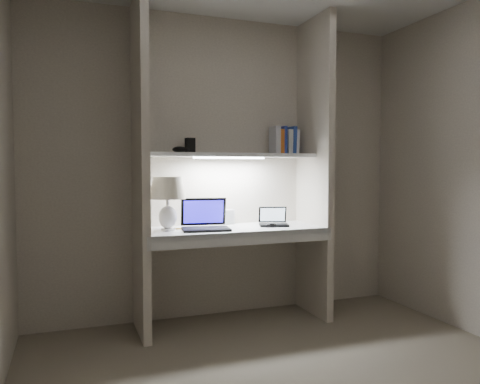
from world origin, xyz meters
name	(u,v)px	position (x,y,z in m)	size (l,w,h in m)	color
back_wall	(223,167)	(0.00, 1.50, 1.25)	(3.20, 0.01, 2.50)	beige
alcove_panel_left	(140,167)	(-0.73, 1.23, 1.25)	(0.06, 0.55, 2.50)	beige
alcove_panel_right	(315,167)	(0.73, 1.23, 1.25)	(0.06, 0.55, 2.50)	beige
desk	(233,230)	(0.00, 1.23, 0.75)	(1.40, 0.55, 0.04)	white
desk_apron	(245,238)	(0.00, 0.96, 0.72)	(1.46, 0.03, 0.10)	silver
shelf	(229,155)	(0.00, 1.32, 1.35)	(1.40, 0.36, 0.03)	silver
strip_light	(229,158)	(0.00, 1.32, 1.33)	(0.60, 0.04, 0.01)	white
table_lamp	(168,194)	(-0.53, 1.23, 1.05)	(0.28, 0.28, 0.41)	white
laptop_main	(205,222)	(-0.24, 1.20, 0.82)	(0.40, 0.36, 0.24)	black
laptop_netbook	(273,221)	(0.35, 1.23, 0.81)	(0.28, 0.26, 0.15)	black
speaker	(228,217)	(0.03, 1.45, 0.83)	(0.09, 0.06, 0.13)	silver
mouse	(272,225)	(0.30, 1.14, 0.79)	(0.10, 0.06, 0.04)	black
cable_coil	(217,227)	(-0.12, 1.27, 0.78)	(0.10, 0.10, 0.01)	black
sticky_note	(179,229)	(-0.42, 1.30, 0.77)	(0.07, 0.07, 0.00)	yellow
book_row	(284,141)	(0.52, 1.39, 1.48)	(0.22, 0.16, 0.24)	silver
shelf_box	(190,146)	(-0.30, 1.42, 1.43)	(0.07, 0.05, 0.12)	black
shelf_gadget	(179,149)	(-0.41, 1.32, 1.39)	(0.11, 0.08, 0.05)	black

